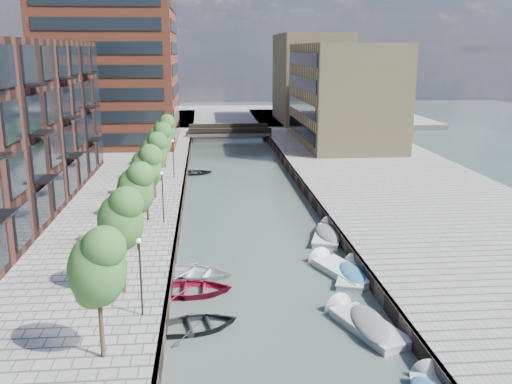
{
  "coord_description": "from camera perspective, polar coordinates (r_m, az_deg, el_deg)",
  "views": [
    {
      "loc": [
        -3.78,
        -19.19,
        14.2
      ],
      "look_at": [
        0.0,
        23.34,
        3.5
      ],
      "focal_mm": 40.0,
      "sensor_mm": 36.0,
      "label": 1
    }
  ],
  "objects": [
    {
      "name": "motorboat_3",
      "position": [
        37.5,
        9.63,
        -8.08
      ],
      "size": [
        3.06,
        5.0,
        1.58
      ],
      "color": "#BBBCBA",
      "rests_on": "ground"
    },
    {
      "name": "lamp_2",
      "position": [
        60.24,
        -8.27,
        3.7
      ],
      "size": [
        0.24,
        0.24,
        4.12
      ],
      "color": "black",
      "rests_on": "quay_left"
    },
    {
      "name": "lamp_0",
      "position": [
        29.41,
        -11.5,
        -7.53
      ],
      "size": [
        0.24,
        0.24,
        4.12
      ],
      "color": "black",
      "rests_on": "quay_left"
    },
    {
      "name": "water",
      "position": [
        60.98,
        -1.38,
        0.6
      ],
      "size": [
        300.0,
        300.0,
        0.0
      ],
      "primitive_type": "plane",
      "color": "#38473F",
      "rests_on": "ground"
    },
    {
      "name": "tan_block_far",
      "position": [
        109.12,
        5.48,
        11.28
      ],
      "size": [
        12.0,
        20.0,
        16.0
      ],
      "primitive_type": "cube",
      "color": "tan",
      "rests_on": "quay_right"
    },
    {
      "name": "far_closure",
      "position": [
        120.03,
        -3.27,
        7.49
      ],
      "size": [
        80.0,
        40.0,
        1.0
      ],
      "primitive_type": "cube",
      "color": "gray",
      "rests_on": "ground"
    },
    {
      "name": "tan_block_near",
      "position": [
        83.79,
        8.72,
        9.67
      ],
      "size": [
        12.0,
        25.0,
        14.0
      ],
      "primitive_type": "cube",
      "color": "tan",
      "rests_on": "quay_right"
    },
    {
      "name": "tree_3",
      "position": [
        45.32,
        -10.97,
        2.49
      ],
      "size": [
        2.5,
        2.5,
        5.95
      ],
      "color": "#382619",
      "rests_on": "quay_left"
    },
    {
      "name": "sloop_1",
      "position": [
        30.76,
        -6.07,
        -13.51
      ],
      "size": [
        5.19,
        4.21,
        0.95
      ],
      "primitive_type": "imported",
      "rotation": [
        0.0,
        0.0,
        1.8
      ],
      "color": "black",
      "rests_on": "ground"
    },
    {
      "name": "tree_5",
      "position": [
        59.05,
        -9.64,
        5.21
      ],
      "size": [
        2.5,
        2.5,
        5.95
      ],
      "color": "#382619",
      "rests_on": "quay_left"
    },
    {
      "name": "tree_4",
      "position": [
        52.17,
        -10.22,
        4.03
      ],
      "size": [
        2.5,
        2.5,
        5.95
      ],
      "color": "#382619",
      "rests_on": "quay_left"
    },
    {
      "name": "sloop_2",
      "position": [
        34.82,
        -6.6,
        -10.1
      ],
      "size": [
        5.15,
        3.71,
        1.06
      ],
      "primitive_type": "imported",
      "rotation": [
        0.0,
        0.0,
        1.56
      ],
      "color": "maroon",
      "rests_on": "ground"
    },
    {
      "name": "motorboat_2",
      "position": [
        38.19,
        8.17,
        -7.74
      ],
      "size": [
        3.77,
        5.76,
        1.82
      ],
      "color": "white",
      "rests_on": "ground"
    },
    {
      "name": "tree_1",
      "position": [
        31.82,
        -13.41,
        -2.55
      ],
      "size": [
        2.5,
        2.5,
        5.95
      ],
      "color": "#382619",
      "rests_on": "quay_left"
    },
    {
      "name": "apartment_block",
      "position": [
        52.16,
        -23.29,
        6.1
      ],
      "size": [
        8.0,
        38.0,
        14.0
      ],
      "primitive_type": "cube",
      "color": "black",
      "rests_on": "quay_left"
    },
    {
      "name": "motorboat_4",
      "position": [
        44.78,
        7.23,
        -4.23
      ],
      "size": [
        3.43,
        5.87,
        1.85
      ],
      "color": "silver",
      "rests_on": "ground"
    },
    {
      "name": "bridge",
      "position": [
        92.16,
        -2.69,
        6.06
      ],
      "size": [
        13.0,
        6.0,
        1.3
      ],
      "color": "gray",
      "rests_on": "ground"
    },
    {
      "name": "tree_6",
      "position": [
        65.96,
        -9.19,
        6.14
      ],
      "size": [
        2.5,
        2.5,
        5.95
      ],
      "color": "#382619",
      "rests_on": "quay_left"
    },
    {
      "name": "tower",
      "position": [
        85.24,
        -14.49,
        14.85
      ],
      "size": [
        18.0,
        18.0,
        30.0
      ],
      "primitive_type": "cube",
      "color": "brown",
      "rests_on": "quay_left"
    },
    {
      "name": "sloop_3",
      "position": [
        37.23,
        -6.19,
        -8.44
      ],
      "size": [
        5.68,
        4.73,
        1.02
      ],
      "primitive_type": "imported",
      "rotation": [
        0.0,
        0.0,
        1.29
      ],
      "color": "silver",
      "rests_on": "ground"
    },
    {
      "name": "quay_wall_left",
      "position": [
        60.8,
        -7.13,
        0.94
      ],
      "size": [
        0.25,
        140.0,
        1.0
      ],
      "primitive_type": "cube",
      "color": "#332823",
      "rests_on": "ground"
    },
    {
      "name": "sloop_4",
      "position": [
        67.16,
        -6.19,
        1.78
      ],
      "size": [
        4.5,
        3.4,
        0.88
      ],
      "primitive_type": "imported",
      "rotation": [
        0.0,
        0.0,
        1.66
      ],
      "color": "black",
      "rests_on": "ground"
    },
    {
      "name": "motorboat_1",
      "position": [
        31.21,
        10.7,
        -12.81
      ],
      "size": [
        3.59,
        5.67,
        1.79
      ],
      "color": "#B2B3B1",
      "rests_on": "ground"
    },
    {
      "name": "car",
      "position": [
        78.54,
        6.16,
        4.84
      ],
      "size": [
        2.28,
        4.41,
        1.43
      ],
      "primitive_type": "imported",
      "rotation": [
        0.0,
        0.0,
        0.14
      ],
      "color": "#9A9C9E",
      "rests_on": "quay_right"
    },
    {
      "name": "quay_wall_right",
      "position": [
        61.55,
        4.29,
        1.17
      ],
      "size": [
        0.25,
        140.0,
        1.0
      ],
      "primitive_type": "cube",
      "color": "#332823",
      "rests_on": "ground"
    },
    {
      "name": "quay_right",
      "position": [
        63.89,
        13.09,
        1.32
      ],
      "size": [
        20.0,
        140.0,
        1.0
      ],
      "primitive_type": "cube",
      "color": "gray",
      "rests_on": "ground"
    },
    {
      "name": "lamp_1",
      "position": [
        44.62,
        -9.32,
        0.02
      ],
      "size": [
        0.24,
        0.24,
        4.12
      ],
      "color": "black",
      "rests_on": "quay_left"
    },
    {
      "name": "tree_0",
      "position": [
        25.28,
        -15.62,
        -7.07
      ],
      "size": [
        2.5,
        2.5,
        5.95
      ],
      "color": "#382619",
      "rests_on": "quay_left"
    },
    {
      "name": "tree_2",
      "position": [
        38.53,
        -11.98,
        0.41
      ],
      "size": [
        2.5,
        2.5,
        5.95
      ],
      "color": "#382619",
      "rests_on": "quay_left"
    }
  ]
}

